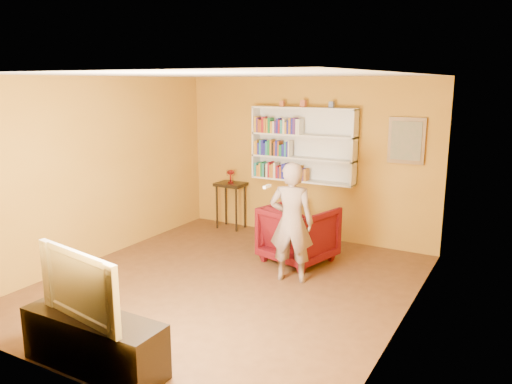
% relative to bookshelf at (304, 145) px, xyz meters
% --- Properties ---
extents(room_shell, '(5.30, 5.80, 2.88)m').
position_rel_bookshelf_xyz_m(room_shell, '(0.00, -2.41, -0.58)').
color(room_shell, '#4B2E18').
rests_on(room_shell, ground).
extents(bookshelf, '(1.80, 0.29, 1.23)m').
position_rel_bookshelf_xyz_m(bookshelf, '(0.00, 0.00, 0.00)').
color(bookshelf, silver).
rests_on(bookshelf, room_shell).
extents(books_row_lower, '(0.98, 0.19, 0.26)m').
position_rel_bookshelf_xyz_m(books_row_lower, '(-0.38, -0.11, -0.47)').
color(books_row_lower, teal).
rests_on(books_row_lower, bookshelf).
extents(books_row_middle, '(0.67, 0.19, 0.27)m').
position_rel_bookshelf_xyz_m(books_row_middle, '(-0.53, -0.11, -0.08)').
color(books_row_middle, gold).
rests_on(books_row_middle, bookshelf).
extents(books_row_upper, '(0.84, 0.19, 0.27)m').
position_rel_bookshelf_xyz_m(books_row_upper, '(-0.44, -0.11, 0.30)').
color(books_row_upper, gold).
rests_on(books_row_upper, bookshelf).
extents(ornament_left, '(0.07, 0.07, 0.10)m').
position_rel_bookshelf_xyz_m(ornament_left, '(-0.39, -0.06, 0.67)').
color(ornament_left, '#A95730').
rests_on(ornament_left, bookshelf).
extents(ornament_centre, '(0.08, 0.08, 0.11)m').
position_rel_bookshelf_xyz_m(ornament_centre, '(-0.01, -0.06, 0.68)').
color(ornament_centre, '#AB5339').
rests_on(ornament_centre, bookshelf).
extents(ornament_right, '(0.07, 0.07, 0.10)m').
position_rel_bookshelf_xyz_m(ornament_right, '(0.48, -0.06, 0.67)').
color(ornament_right, slate).
rests_on(ornament_right, bookshelf).
extents(framed_painting, '(0.55, 0.05, 0.70)m').
position_rel_bookshelf_xyz_m(framed_painting, '(1.65, 0.05, 0.16)').
color(framed_painting, brown).
rests_on(framed_painting, room_shell).
extents(console_table, '(0.51, 0.39, 0.84)m').
position_rel_bookshelf_xyz_m(console_table, '(-1.36, -0.16, -0.90)').
color(console_table, black).
rests_on(console_table, ground).
extents(ruby_lustre, '(0.15, 0.15, 0.24)m').
position_rel_bookshelf_xyz_m(ruby_lustre, '(-1.36, -0.16, -0.58)').
color(ruby_lustre, maroon).
rests_on(ruby_lustre, console_table).
extents(armchair, '(1.11, 1.13, 0.85)m').
position_rel_bookshelf_xyz_m(armchair, '(0.44, -1.14, -1.17)').
color(armchair, '#40040C').
rests_on(armchair, ground).
extents(person, '(0.67, 0.52, 1.61)m').
position_rel_bookshelf_xyz_m(person, '(0.65, -1.85, -0.79)').
color(person, '#725D53').
rests_on(person, ground).
extents(game_remote, '(0.04, 0.15, 0.04)m').
position_rel_bookshelf_xyz_m(game_remote, '(0.47, -2.20, -0.26)').
color(game_remote, white).
rests_on(game_remote, person).
extents(tv_cabinet, '(1.46, 0.44, 0.52)m').
position_rel_bookshelf_xyz_m(tv_cabinet, '(-0.03, -4.66, -1.33)').
color(tv_cabinet, black).
rests_on(tv_cabinet, ground).
extents(television, '(1.14, 0.33, 0.65)m').
position_rel_bookshelf_xyz_m(television, '(-0.03, -4.66, -0.75)').
color(television, black).
rests_on(television, tv_cabinet).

